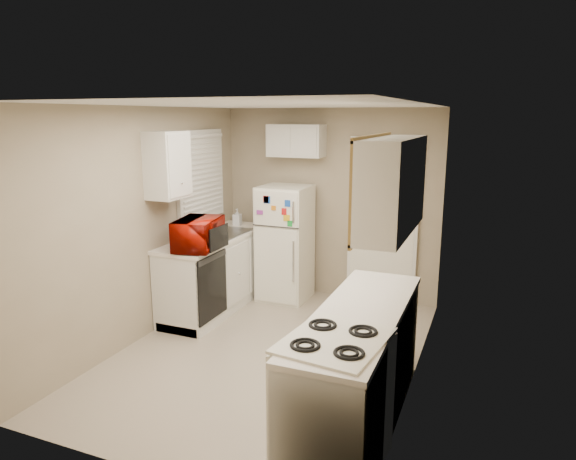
% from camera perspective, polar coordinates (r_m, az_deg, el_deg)
% --- Properties ---
extents(floor, '(3.80, 3.80, 0.00)m').
position_cam_1_polar(floor, '(5.25, -2.13, -13.48)').
color(floor, '#BBAC95').
rests_on(floor, ground).
extents(ceiling, '(3.80, 3.80, 0.00)m').
position_cam_1_polar(ceiling, '(4.71, -2.37, 13.73)').
color(ceiling, white).
rests_on(ceiling, floor).
extents(wall_left, '(3.80, 3.80, 0.00)m').
position_cam_1_polar(wall_left, '(5.56, -15.50, 0.65)').
color(wall_left, tan).
rests_on(wall_left, floor).
extents(wall_right, '(3.80, 3.80, 0.00)m').
position_cam_1_polar(wall_right, '(4.46, 14.37, -2.15)').
color(wall_right, tan).
rests_on(wall_right, floor).
extents(wall_back, '(2.80, 2.80, 0.00)m').
position_cam_1_polar(wall_back, '(6.58, 4.63, 2.89)').
color(wall_back, tan).
rests_on(wall_back, floor).
extents(wall_front, '(2.80, 2.80, 0.00)m').
position_cam_1_polar(wall_front, '(3.28, -16.24, -7.64)').
color(wall_front, tan).
rests_on(wall_front, floor).
extents(left_counter, '(0.60, 1.80, 0.90)m').
position_cam_1_polar(left_counter, '(6.30, -7.93, -4.66)').
color(left_counter, silver).
rests_on(left_counter, floor).
extents(dishwasher, '(0.03, 0.58, 0.72)m').
position_cam_1_polar(dishwasher, '(5.66, -8.44, -6.27)').
color(dishwasher, black).
rests_on(dishwasher, floor).
extents(sink, '(0.54, 0.74, 0.16)m').
position_cam_1_polar(sink, '(6.32, -7.37, -0.74)').
color(sink, gray).
rests_on(sink, left_counter).
extents(microwave, '(0.65, 0.44, 0.40)m').
position_cam_1_polar(microwave, '(5.57, -9.91, -0.61)').
color(microwave, '#7E0800').
rests_on(microwave, left_counter).
extents(soap_bottle, '(0.11, 0.11, 0.22)m').
position_cam_1_polar(soap_bottle, '(6.74, -5.66, 1.37)').
color(soap_bottle, white).
rests_on(soap_bottle, left_counter).
extents(window_blinds, '(0.10, 0.98, 1.08)m').
position_cam_1_polar(window_blinds, '(6.32, -9.62, 6.01)').
color(window_blinds, silver).
rests_on(window_blinds, wall_left).
extents(upper_cabinet_left, '(0.30, 0.45, 0.70)m').
position_cam_1_polar(upper_cabinet_left, '(5.55, -13.24, 7.04)').
color(upper_cabinet_left, silver).
rests_on(upper_cabinet_left, wall_left).
extents(refrigerator, '(0.60, 0.58, 1.46)m').
position_cam_1_polar(refrigerator, '(6.49, -0.33, -1.48)').
color(refrigerator, white).
rests_on(refrigerator, floor).
extents(cabinet_over_fridge, '(0.70, 0.30, 0.40)m').
position_cam_1_polar(cabinet_over_fridge, '(6.49, 0.92, 9.90)').
color(cabinet_over_fridge, silver).
rests_on(cabinet_over_fridge, wall_back).
extents(interior_door, '(0.86, 0.06, 2.08)m').
position_cam_1_polar(interior_door, '(6.40, 10.46, 0.80)').
color(interior_door, white).
rests_on(interior_door, floor).
extents(right_counter, '(0.60, 2.00, 0.90)m').
position_cam_1_polar(right_counter, '(4.04, 7.74, -14.86)').
color(right_counter, silver).
rests_on(right_counter, floor).
extents(stove, '(0.68, 0.80, 0.89)m').
position_cam_1_polar(stove, '(3.58, 5.09, -18.83)').
color(stove, white).
rests_on(stove, floor).
extents(upper_cabinet_right, '(0.30, 1.20, 0.70)m').
position_cam_1_polar(upper_cabinet_right, '(3.88, 11.60, 4.86)').
color(upper_cabinet_right, silver).
rests_on(upper_cabinet_right, wall_right).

